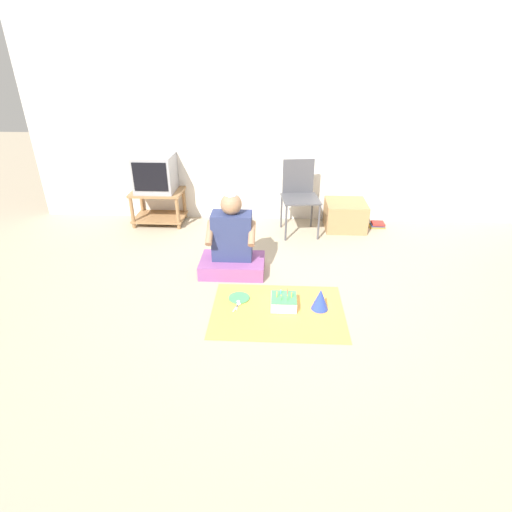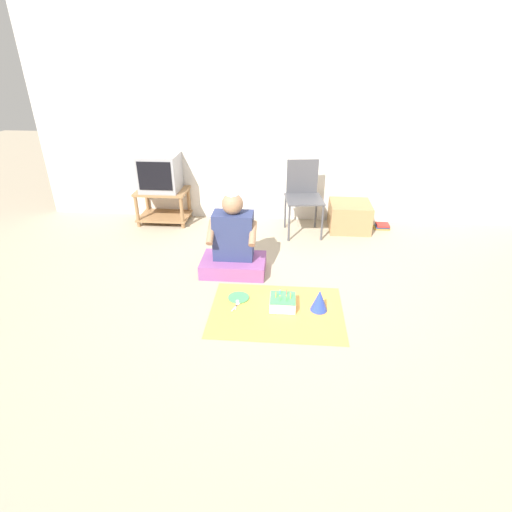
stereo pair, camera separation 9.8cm
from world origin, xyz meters
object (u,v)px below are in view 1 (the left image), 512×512
(folding_chair, at_px, (299,192))
(party_hat_blue, at_px, (320,299))
(cardboard_box_stack, at_px, (345,215))
(birthday_cake, at_px, (284,302))
(paper_plate, at_px, (239,298))
(person_seated, at_px, (232,245))
(tv, at_px, (155,173))
(book_pile, at_px, (377,225))

(folding_chair, height_order, party_hat_blue, folding_chair)
(cardboard_box_stack, relative_size, birthday_cake, 2.21)
(folding_chair, relative_size, paper_plate, 4.54)
(folding_chair, relative_size, birthday_cake, 3.89)
(person_seated, bearing_deg, party_hat_blue, -38.13)
(tv, bearing_deg, person_seated, -48.96)
(birthday_cake, bearing_deg, paper_plate, 164.66)
(tv, distance_m, birthday_cake, 2.47)
(book_pile, bearing_deg, person_seated, -144.54)
(book_pile, distance_m, person_seated, 2.09)
(folding_chair, xyz_separation_m, person_seated, (-0.69, -1.05, -0.21))
(person_seated, height_order, party_hat_blue, person_seated)
(cardboard_box_stack, distance_m, book_pile, 0.44)
(birthday_cake, distance_m, paper_plate, 0.41)
(folding_chair, bearing_deg, person_seated, -123.26)
(cardboard_box_stack, distance_m, birthday_cake, 1.94)
(person_seated, bearing_deg, birthday_cake, -50.97)
(cardboard_box_stack, xyz_separation_m, paper_plate, (-1.16, -1.67, -0.15))
(folding_chair, distance_m, paper_plate, 1.73)
(tv, xyz_separation_m, person_seated, (1.05, -1.21, -0.36))
(paper_plate, bearing_deg, folding_chair, 69.59)
(folding_chair, bearing_deg, birthday_cake, -96.45)
(tv, relative_size, party_hat_blue, 2.45)
(birthday_cake, xyz_separation_m, party_hat_blue, (0.31, -0.02, 0.05))
(party_hat_blue, bearing_deg, birthday_cake, 177.10)
(party_hat_blue, bearing_deg, book_pile, 64.33)
(tv, height_order, birthday_cake, tv)
(book_pile, height_order, person_seated, person_seated)
(folding_chair, relative_size, party_hat_blue, 4.49)
(folding_chair, height_order, person_seated, person_seated)
(tv, xyz_separation_m, paper_plate, (1.16, -1.72, -0.63))
(folding_chair, xyz_separation_m, cardboard_box_stack, (0.58, 0.11, -0.32))
(cardboard_box_stack, bearing_deg, folding_chair, -169.23)
(tv, distance_m, book_pile, 2.81)
(cardboard_box_stack, distance_m, paper_plate, 2.04)
(folding_chair, xyz_separation_m, birthday_cake, (-0.19, -1.67, -0.44))
(party_hat_blue, bearing_deg, paper_plate, 170.00)
(tv, bearing_deg, book_pile, -0.18)
(paper_plate, bearing_deg, birthday_cake, -15.34)
(cardboard_box_stack, relative_size, book_pile, 2.52)
(folding_chair, height_order, birthday_cake, folding_chair)
(birthday_cake, bearing_deg, book_pile, 56.87)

